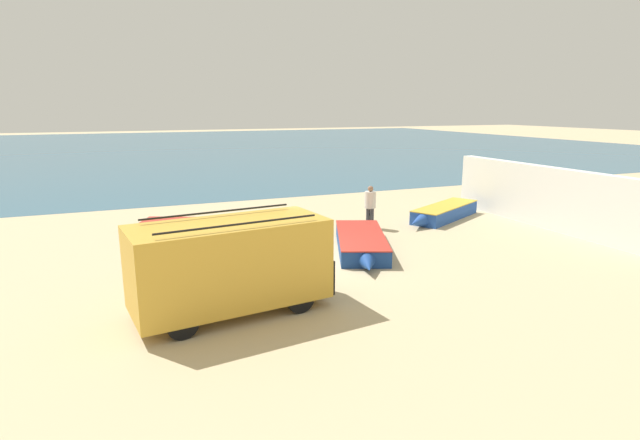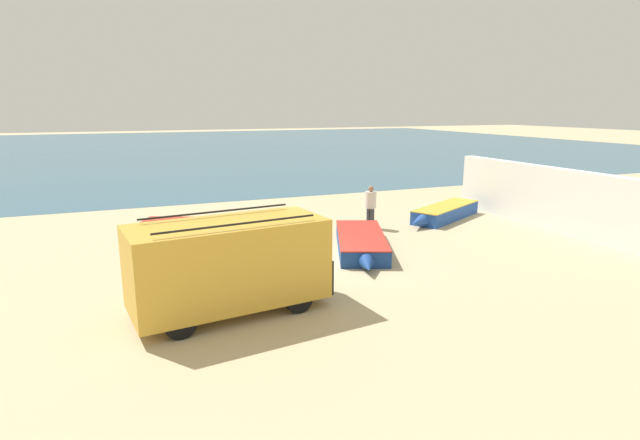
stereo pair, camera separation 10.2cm
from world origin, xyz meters
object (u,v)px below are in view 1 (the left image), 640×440
parked_van (231,263)px  fisherman_0 (154,244)px  fishing_rowboat_1 (361,243)px  fisherman_1 (370,203)px  fishing_rowboat_0 (443,213)px  fishing_rowboat_2 (192,228)px

parked_van → fisherman_0: 3.84m
fishing_rowboat_1 → fisherman_1: 3.59m
fishing_rowboat_1 → fisherman_1: fisherman_1 is taller
fishing_rowboat_0 → fishing_rowboat_2: 11.13m
parked_van → fishing_rowboat_2: size_ratio=0.96×
fishing_rowboat_0 → fisherman_1: bearing=-25.1°
fisherman_1 → fishing_rowboat_0: bearing=-33.6°
fishing_rowboat_0 → fishing_rowboat_1: size_ratio=0.95×
fisherman_0 → fishing_rowboat_2: bearing=-25.1°
parked_van → fishing_rowboat_2: 8.34m
fishing_rowboat_0 → fishing_rowboat_2: (-11.03, 1.50, -0.04)m
parked_van → fishing_rowboat_0: (11.23, 6.79, -0.96)m
parked_van → fishing_rowboat_0: 13.16m
parked_van → fishing_rowboat_1: 6.61m
fishing_rowboat_1 → fishing_rowboat_2: 7.02m
fishing_rowboat_1 → fisherman_0: fisherman_0 is taller
fishing_rowboat_0 → fisherman_1: size_ratio=2.82×
fishing_rowboat_2 → parked_van: bearing=112.8°
fisherman_1 → fisherman_0: bearing=162.0°
fishing_rowboat_2 → fisherman_0: 5.16m
parked_van → fisherman_0: (-1.59, 3.49, -0.25)m
parked_van → fisherman_1: parked_van is taller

